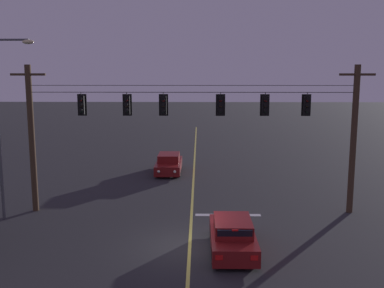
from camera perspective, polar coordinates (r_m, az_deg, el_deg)
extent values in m
plane|color=#28282B|center=(19.27, -0.30, -13.18)|extent=(180.00, 180.00, 0.00)
cube|color=#D1C64C|center=(29.63, 0.16, -5.07)|extent=(0.14, 60.00, 0.01)
cube|color=silver|center=(23.34, 4.66, -9.11)|extent=(3.40, 0.36, 0.01)
cylinder|color=#423021|center=(24.58, -19.96, 0.56)|extent=(0.32, 0.32, 7.73)
cube|color=#423021|center=(24.33, -20.40, 8.41)|extent=(1.80, 0.12, 0.12)
cylinder|color=slate|center=(24.33, -20.36, 7.58)|extent=(0.12, 0.12, 0.18)
cylinder|color=#423021|center=(24.31, 20.11, 0.46)|extent=(0.32, 0.32, 7.73)
cube|color=#423021|center=(24.06, 20.56, 8.39)|extent=(1.80, 0.12, 0.12)
cylinder|color=slate|center=(24.06, 20.51, 7.56)|extent=(0.12, 0.12, 0.18)
cylinder|color=black|center=(22.72, -0.04, 6.69)|extent=(16.75, 0.03, 0.03)
cylinder|color=black|center=(22.71, -0.04, 7.57)|extent=(16.75, 0.02, 0.02)
cylinder|color=black|center=(23.52, -14.13, 6.28)|extent=(0.04, 0.04, 0.18)
cube|color=black|center=(23.56, -14.07, 4.90)|extent=(0.32, 0.26, 0.96)
cube|color=black|center=(23.70, -13.98, 4.92)|extent=(0.48, 0.03, 1.12)
sphere|color=red|center=(23.38, -14.20, 5.57)|extent=(0.17, 0.17, 0.17)
cylinder|color=black|center=(23.34, -14.23, 5.67)|extent=(0.20, 0.10, 0.20)
sphere|color=#3D280A|center=(23.40, -14.17, 4.86)|extent=(0.17, 0.17, 0.17)
cylinder|color=black|center=(23.36, -14.20, 4.96)|extent=(0.20, 0.10, 0.20)
sphere|color=black|center=(23.43, -14.14, 4.16)|extent=(0.17, 0.17, 0.17)
cylinder|color=black|center=(23.38, -14.17, 4.26)|extent=(0.20, 0.10, 0.20)
cylinder|color=black|center=(23.03, -8.44, 6.40)|extent=(0.04, 0.04, 0.18)
cube|color=black|center=(23.06, -8.40, 4.99)|extent=(0.32, 0.26, 0.96)
cube|color=black|center=(23.20, -8.34, 5.01)|extent=(0.48, 0.03, 1.12)
sphere|color=red|center=(22.88, -8.48, 5.67)|extent=(0.17, 0.17, 0.17)
cylinder|color=black|center=(22.84, -8.50, 5.77)|extent=(0.20, 0.10, 0.20)
sphere|color=#3D280A|center=(22.90, -8.47, 4.96)|extent=(0.17, 0.17, 0.17)
cylinder|color=black|center=(22.86, -8.48, 5.05)|extent=(0.20, 0.10, 0.20)
sphere|color=black|center=(22.93, -8.45, 4.24)|extent=(0.17, 0.17, 0.17)
cylinder|color=black|center=(22.88, -8.47, 4.33)|extent=(0.20, 0.10, 0.20)
cylinder|color=black|center=(22.80, -3.74, 6.45)|extent=(0.04, 0.04, 0.18)
cube|color=black|center=(22.83, -3.72, 5.02)|extent=(0.32, 0.26, 0.96)
cube|color=black|center=(22.98, -3.69, 5.05)|extent=(0.48, 0.03, 1.12)
sphere|color=red|center=(22.65, -3.76, 5.72)|extent=(0.17, 0.17, 0.17)
cylinder|color=black|center=(22.61, -3.77, 5.82)|extent=(0.20, 0.10, 0.20)
sphere|color=#3D280A|center=(22.67, -3.75, 4.99)|extent=(0.17, 0.17, 0.17)
cylinder|color=black|center=(22.63, -3.76, 5.09)|extent=(0.20, 0.10, 0.20)
sphere|color=black|center=(22.70, -3.75, 4.27)|extent=(0.17, 0.17, 0.17)
cylinder|color=black|center=(22.65, -3.75, 4.37)|extent=(0.20, 0.10, 0.20)
cylinder|color=black|center=(22.75, 3.73, 6.45)|extent=(0.04, 0.04, 0.18)
cube|color=black|center=(22.78, 3.71, 5.01)|extent=(0.32, 0.26, 0.96)
cube|color=black|center=(22.93, 3.69, 5.04)|extent=(0.48, 0.03, 1.12)
sphere|color=red|center=(22.60, 3.74, 5.71)|extent=(0.17, 0.17, 0.17)
cylinder|color=black|center=(22.56, 3.74, 5.81)|extent=(0.20, 0.10, 0.20)
sphere|color=#3D280A|center=(22.62, 3.73, 4.98)|extent=(0.17, 0.17, 0.17)
cylinder|color=black|center=(22.58, 3.74, 5.08)|extent=(0.20, 0.10, 0.20)
sphere|color=black|center=(22.65, 3.72, 4.26)|extent=(0.17, 0.17, 0.17)
cylinder|color=black|center=(22.60, 3.73, 4.36)|extent=(0.20, 0.10, 0.20)
cylinder|color=black|center=(22.97, 9.45, 6.37)|extent=(0.04, 0.04, 0.18)
cube|color=black|center=(23.01, 9.41, 4.95)|extent=(0.32, 0.26, 0.96)
cube|color=black|center=(23.15, 9.36, 4.98)|extent=(0.48, 0.03, 1.12)
sphere|color=red|center=(22.83, 9.49, 5.64)|extent=(0.17, 0.17, 0.17)
cylinder|color=black|center=(22.79, 9.51, 5.74)|extent=(0.20, 0.10, 0.20)
sphere|color=#3D280A|center=(22.85, 9.47, 4.92)|extent=(0.17, 0.17, 0.17)
cylinder|color=black|center=(22.81, 9.49, 5.02)|extent=(0.20, 0.10, 0.20)
sphere|color=black|center=(22.87, 9.45, 4.20)|extent=(0.17, 0.17, 0.17)
cylinder|color=black|center=(22.83, 9.47, 4.30)|extent=(0.20, 0.10, 0.20)
cylinder|color=black|center=(23.38, 14.65, 6.24)|extent=(0.04, 0.04, 0.18)
cube|color=black|center=(23.41, 14.59, 4.85)|extent=(0.32, 0.26, 0.96)
cube|color=black|center=(23.55, 14.51, 4.88)|extent=(0.48, 0.03, 1.12)
sphere|color=red|center=(23.24, 14.71, 5.53)|extent=(0.17, 0.17, 0.17)
cylinder|color=black|center=(23.20, 14.74, 5.62)|extent=(0.20, 0.10, 0.20)
sphere|color=#3D280A|center=(23.26, 14.68, 4.82)|extent=(0.17, 0.17, 0.17)
cylinder|color=black|center=(23.22, 14.71, 4.91)|extent=(0.20, 0.10, 0.20)
sphere|color=black|center=(23.28, 14.65, 4.11)|extent=(0.17, 0.17, 0.17)
cylinder|color=black|center=(23.24, 14.68, 4.21)|extent=(0.20, 0.10, 0.20)
cube|color=maroon|center=(18.88, 5.22, -12.05)|extent=(1.80, 4.30, 0.68)
cube|color=maroon|center=(18.55, 5.28, -10.43)|extent=(1.51, 2.15, 0.54)
cube|color=black|center=(19.44, 5.07, -9.50)|extent=(1.40, 0.21, 0.48)
cube|color=black|center=(17.56, 5.54, -11.60)|extent=(1.37, 0.18, 0.46)
cylinder|color=black|center=(20.15, 2.64, -11.18)|extent=(0.22, 0.64, 0.64)
cylinder|color=black|center=(20.26, 7.21, -11.13)|extent=(0.22, 0.64, 0.64)
cylinder|color=black|center=(17.68, 2.90, -14.21)|extent=(0.22, 0.64, 0.64)
cylinder|color=black|center=(17.80, 8.16, -14.12)|extent=(0.22, 0.64, 0.64)
cube|color=red|center=(16.81, 3.51, -14.44)|extent=(0.28, 0.03, 0.18)
cube|color=red|center=(16.91, 8.04, -14.36)|extent=(0.28, 0.03, 0.18)
cube|color=red|center=(17.38, 5.58, -11.02)|extent=(0.24, 0.04, 0.06)
cube|color=maroon|center=(32.62, -3.01, -2.83)|extent=(1.80, 4.30, 0.68)
cube|color=maroon|center=(32.61, -3.00, -1.73)|extent=(1.51, 2.15, 0.54)
cube|color=black|center=(31.70, -3.12, -2.06)|extent=(1.40, 0.21, 0.48)
cube|color=black|center=(33.65, -2.88, -1.39)|extent=(1.37, 0.18, 0.46)
cylinder|color=black|center=(31.31, -1.72, -3.68)|extent=(0.22, 0.64, 0.64)
cylinder|color=black|center=(31.43, -4.61, -3.66)|extent=(0.22, 0.64, 0.64)
cylinder|color=black|center=(33.91, -1.51, -2.67)|extent=(0.22, 0.64, 0.64)
cylinder|color=black|center=(34.02, -4.18, -2.65)|extent=(0.22, 0.64, 0.64)
sphere|color=white|center=(30.46, -2.24, -3.58)|extent=(0.20, 0.20, 0.20)
sphere|color=white|center=(30.54, -4.33, -3.57)|extent=(0.20, 0.20, 0.20)
cylinder|color=#4C4F54|center=(23.32, -22.39, 12.34)|extent=(1.80, 0.10, 0.10)
ellipsoid|color=beige|center=(23.00, -20.39, 12.25)|extent=(0.56, 0.30, 0.22)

